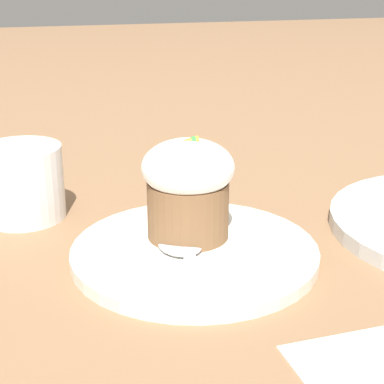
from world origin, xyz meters
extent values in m
plane|color=#846042|center=(0.00, 0.00, 0.00)|extent=(4.00, 4.00, 0.00)
cylinder|color=white|center=(0.00, 0.00, 0.01)|extent=(0.23, 0.23, 0.01)
cylinder|color=brown|center=(0.00, -0.03, 0.04)|extent=(0.08, 0.08, 0.05)
ellipsoid|color=white|center=(0.00, -0.03, 0.08)|extent=(0.09, 0.09, 0.05)
cone|color=orange|center=(0.00, -0.03, 0.11)|extent=(0.02, 0.01, 0.01)
sphere|color=green|center=(-0.01, -0.03, 0.11)|extent=(0.01, 0.01, 0.01)
cube|color=#B7B7BC|center=(0.01, 0.06, 0.01)|extent=(0.02, 0.08, 0.00)
ellipsoid|color=#B7B7BC|center=(0.01, 0.00, 0.02)|extent=(0.05, 0.05, 0.01)
cylinder|color=white|center=(0.15, -0.14, 0.04)|extent=(0.09, 0.09, 0.08)
camera|label=1|loc=(0.13, 0.52, 0.27)|focal=60.00mm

